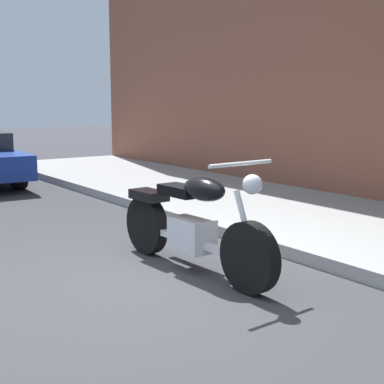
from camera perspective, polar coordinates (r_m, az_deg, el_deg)
ground_plane at (r=4.97m, az=-3.14°, el=-9.72°), size 60.00×60.00×0.00m
sidewalk at (r=6.99m, az=18.40°, el=-3.97°), size 19.58×3.05×0.14m
motorcycle at (r=5.27m, az=0.03°, el=-3.45°), size 2.22×0.70×1.13m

